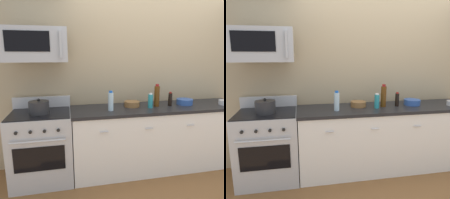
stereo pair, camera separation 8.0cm
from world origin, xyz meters
TOP-DOWN VIEW (x-y plane):
  - ground_plane at (0.00, 0.00)m, footprint 6.73×6.73m
  - back_wall at (0.00, 0.41)m, footprint 5.61×0.10m
  - counter_unit at (0.00, -0.00)m, footprint 2.52×0.66m
  - range_oven at (-1.63, 0.00)m, footprint 0.76×0.69m
  - microwave at (-1.63, 0.05)m, footprint 0.74×0.44m
  - bottle_water_clear at (-0.74, -0.08)m, footprint 0.07×0.07m
  - bottle_dish_soap at (-0.18, -0.05)m, footprint 0.07×0.07m
  - bottle_wine_amber at (-0.06, 0.01)m, footprint 0.07×0.07m
  - bottle_soy_sauce_dark at (0.14, 0.00)m, footprint 0.05×0.05m
  - bowl_blue_mixing at (0.40, 0.04)m, footprint 0.23×0.23m
  - bowl_wooden_salad at (-0.40, 0.07)m, footprint 0.22×0.22m
  - stockpot at (-1.63, -0.05)m, footprint 0.25×0.25m

SIDE VIEW (x-z plane):
  - ground_plane at x=0.00m, z-range 0.00..0.00m
  - counter_unit at x=0.00m, z-range 0.00..0.92m
  - range_oven at x=-1.63m, z-range -0.07..1.00m
  - bowl_wooden_salad at x=-0.40m, z-range 0.92..1.00m
  - bowl_blue_mixing at x=0.40m, z-range 0.92..1.00m
  - stockpot at x=-1.63m, z-range 0.91..1.10m
  - bottle_soy_sauce_dark at x=0.14m, z-range 0.91..1.12m
  - bottle_dish_soap at x=-0.18m, z-range 0.91..1.12m
  - bottle_water_clear at x=-0.74m, z-range 0.91..1.18m
  - bottle_wine_amber at x=-0.06m, z-range 0.91..1.23m
  - back_wall at x=0.00m, z-range 0.00..2.70m
  - microwave at x=-1.63m, z-range 1.55..1.95m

